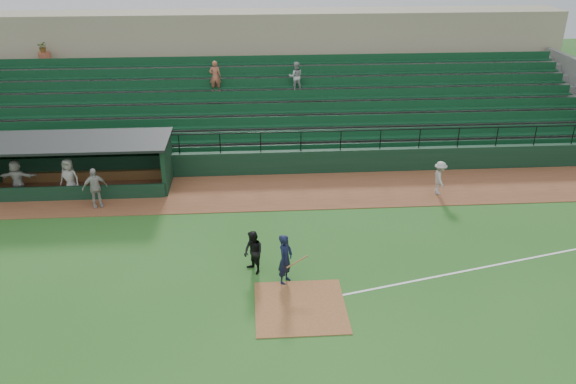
{
  "coord_description": "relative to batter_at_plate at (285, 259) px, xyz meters",
  "views": [
    {
      "loc": [
        -1.47,
        -16.4,
        11.56
      ],
      "look_at": [
        0.0,
        5.0,
        1.4
      ],
      "focal_mm": 35.64,
      "sensor_mm": 36.0,
      "label": 1
    }
  ],
  "objects": [
    {
      "name": "batter_at_plate",
      "position": [
        0.0,
        0.0,
        0.0
      ],
      "size": [
        1.16,
        0.82,
        1.89
      ],
      "color": "black",
      "rests_on": "ground"
    },
    {
      "name": "dugout_player_a",
      "position": [
        -8.02,
        6.44,
        0.01
      ],
      "size": [
        1.17,
        0.87,
        1.85
      ],
      "primitive_type": "imported",
      "rotation": [
        0.0,
        0.0,
        0.45
      ],
      "color": "#AAA49F",
      "rests_on": "warning_track"
    },
    {
      "name": "umpire",
      "position": [
        -1.11,
        0.72,
        -0.12
      ],
      "size": [
        0.96,
        1.01,
        1.64
      ],
      "primitive_type": "imported",
      "rotation": [
        0.0,
        0.0,
        -0.99
      ],
      "color": "black",
      "rests_on": "ground"
    },
    {
      "name": "stadium_structure",
      "position": [
        0.4,
        15.94,
        1.36
      ],
      "size": [
        38.0,
        13.08,
        6.4
      ],
      "color": "black",
      "rests_on": "ground"
    },
    {
      "name": "runner",
      "position": [
        7.61,
        6.74,
        -0.12
      ],
      "size": [
        0.64,
        1.06,
        1.59
      ],
      "primitive_type": "imported",
      "rotation": [
        0.0,
        0.0,
        1.52
      ],
      "color": "#A19D97",
      "rests_on": "warning_track"
    },
    {
      "name": "foul_line",
      "position": [
        8.4,
        0.68,
        -0.94
      ],
      "size": [
        17.49,
        4.44,
        0.01
      ],
      "primitive_type": "cube",
      "rotation": [
        0.0,
        0.0,
        0.24
      ],
      "color": "white",
      "rests_on": "ground"
    },
    {
      "name": "ground",
      "position": [
        0.4,
        -0.52,
        -0.94
      ],
      "size": [
        90.0,
        90.0,
        0.0
      ],
      "primitive_type": "plane",
      "color": "#22531B",
      "rests_on": "ground"
    },
    {
      "name": "dugout_player_c",
      "position": [
        -11.83,
        7.81,
        -0.02
      ],
      "size": [
        1.68,
        0.6,
        1.79
      ],
      "primitive_type": "imported",
      "rotation": [
        0.0,
        0.0,
        3.1
      ],
      "color": "#A9A49E",
      "rests_on": "warning_track"
    },
    {
      "name": "dugout_player_b",
      "position": [
        -9.4,
        7.55,
        0.03
      ],
      "size": [
        1.04,
        0.81,
        1.88
      ],
      "primitive_type": "imported",
      "rotation": [
        0.0,
        0.0,
        -0.26
      ],
      "color": "gray",
      "rests_on": "warning_track"
    },
    {
      "name": "warning_track",
      "position": [
        0.4,
        7.48,
        -0.93
      ],
      "size": [
        40.0,
        4.0,
        0.03
      ],
      "primitive_type": "cube",
      "color": "brown",
      "rests_on": "ground"
    },
    {
      "name": "home_plate_dirt",
      "position": [
        0.4,
        -1.52,
        -0.93
      ],
      "size": [
        3.0,
        3.0,
        0.03
      ],
      "primitive_type": "cube",
      "color": "brown",
      "rests_on": "ground"
    },
    {
      "name": "dugout",
      "position": [
        -9.35,
        9.04,
        0.39
      ],
      "size": [
        8.9,
        3.2,
        2.42
      ],
      "color": "black",
      "rests_on": "ground"
    }
  ]
}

